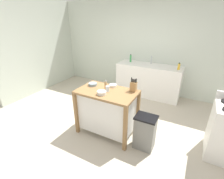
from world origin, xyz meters
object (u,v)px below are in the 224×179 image
at_px(knife_block, 133,86).
at_px(bowl_ceramic_small, 93,84).
at_px(bowl_ceramic_wide, 113,85).
at_px(bottle_dish_soap, 131,58).
at_px(trash_bin, 145,132).
at_px(sink_faucet, 151,60).
at_px(drinking_cup, 108,89).
at_px(kitchen_island, 107,110).
at_px(bottle_spray_cleaner, 179,66).
at_px(pepper_grinder, 106,85).
at_px(bowl_stoneware_deep, 102,93).

distance_m(knife_block, bowl_ceramic_small, 0.81).
bearing_deg(bowl_ceramic_wide, bottle_dish_soap, 102.23).
distance_m(trash_bin, sink_faucet, 2.42).
distance_m(bowl_ceramic_small, drinking_cup, 0.41).
height_order(kitchen_island, bottle_spray_cleaner, bottle_spray_cleaner).
relative_size(trash_bin, sink_faucet, 2.86).
relative_size(knife_block, drinking_cup, 2.46).
bearing_deg(trash_bin, bowl_ceramic_wide, 159.36).
relative_size(bowl_ceramic_small, trash_bin, 0.26).
relative_size(bowl_ceramic_wide, pepper_grinder, 0.78).
height_order(bowl_ceramic_wide, sink_faucet, sink_faucet).
relative_size(sink_faucet, bottle_spray_cleaner, 1.23).
bearing_deg(bottle_spray_cleaner, bowl_stoneware_deep, -114.35).
height_order(knife_block, bowl_ceramic_small, knife_block).
distance_m(drinking_cup, trash_bin, 0.99).
distance_m(bowl_stoneware_deep, pepper_grinder, 0.22).
xyz_separation_m(bowl_stoneware_deep, bottle_dish_soap, (-0.39, 2.26, 0.08)).
bearing_deg(trash_bin, bottle_dish_soap, 118.74).
distance_m(bowl_ceramic_small, trash_bin, 1.32).
relative_size(bowl_ceramic_wide, drinking_cup, 1.40).
xyz_separation_m(drinking_cup, sink_faucet, (0.17, 2.19, 0.06)).
distance_m(bowl_ceramic_wide, drinking_cup, 0.24).
bearing_deg(bottle_spray_cleaner, bowl_ceramic_wide, -118.75).
distance_m(kitchen_island, drinking_cup, 0.45).
xyz_separation_m(knife_block, trash_bin, (0.36, -0.29, -0.68)).
bearing_deg(bowl_ceramic_wide, bowl_stoneware_deep, -91.65).
distance_m(knife_block, bowl_stoneware_deep, 0.58).
bearing_deg(pepper_grinder, trash_bin, -7.47).
bearing_deg(sink_faucet, bowl_ceramic_wide, -95.54).
relative_size(trash_bin, bottle_dish_soap, 2.78).
relative_size(kitchen_island, bottle_spray_cleaner, 6.07).
xyz_separation_m(bowl_stoneware_deep, drinking_cup, (0.03, 0.15, 0.02)).
xyz_separation_m(trash_bin, sink_faucet, (-0.59, 2.24, 0.70)).
height_order(kitchen_island, drinking_cup, drinking_cup).
bearing_deg(knife_block, bottle_spray_cleaner, 73.03).
distance_m(bowl_ceramic_wide, bottle_spray_cleaner, 1.98).
height_order(trash_bin, bottle_spray_cleaner, bottle_spray_cleaner).
bearing_deg(bottle_spray_cleaner, kitchen_island, -115.89).
height_order(bowl_stoneware_deep, sink_faucet, sink_faucet).
relative_size(pepper_grinder, bottle_dish_soap, 0.81).
xyz_separation_m(bowl_ceramic_wide, pepper_grinder, (-0.05, -0.18, 0.06)).
bearing_deg(pepper_grinder, knife_block, 20.70).
height_order(bowl_ceramic_wide, pepper_grinder, pepper_grinder).
relative_size(bowl_ceramic_small, drinking_cup, 1.62).
height_order(bowl_stoneware_deep, bottle_spray_cleaner, bottle_spray_cleaner).
xyz_separation_m(bowl_ceramic_small, bottle_dish_soap, (-0.03, 2.00, 0.08)).
relative_size(knife_block, trash_bin, 0.40).
bearing_deg(bowl_ceramic_small, drinking_cup, -15.02).
xyz_separation_m(pepper_grinder, trash_bin, (0.83, -0.11, -0.67)).
bearing_deg(bowl_ceramic_small, pepper_grinder, -8.91).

